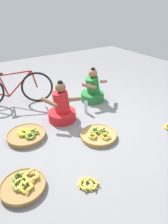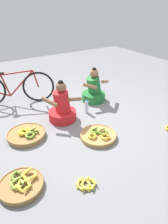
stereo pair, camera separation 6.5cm
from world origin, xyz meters
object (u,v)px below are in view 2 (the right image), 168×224
Objects in this scene: banana_basket_front_center at (26,134)px; loose_bananas_back_center at (86,184)px; vendor_woman_front at (62,108)px; water_bottle at (87,107)px; bicycle_leaning at (14,88)px; banana_basket_back_left at (98,135)px; vendor_woman_behind at (94,90)px; banana_basket_near_bicycle at (21,184)px.

banana_basket_front_center is 1.42m from loose_bananas_back_center.
vendor_woman_front is 0.81m from banana_basket_front_center.
bicycle_leaning is at bearing 132.49° from water_bottle.
vendor_woman_front is at bearing 106.26° from banana_basket_back_left.
bicycle_leaning reaches higher than banana_basket_front_center.
vendor_woman_behind reaches higher than banana_basket_back_left.
bicycle_leaning is 2.42m from banana_basket_near_bicycle.
vendor_woman_front is at bearing -64.28° from bicycle_leaning.
banana_basket_back_left is 1.08× the size of banana_basket_near_bicycle.
vendor_woman_front is at bearing 45.12° from banana_basket_near_bicycle.
banana_basket_front_center reaches higher than banana_basket_back_left.
vendor_woman_behind reaches higher than loose_bananas_back_center.
vendor_woman_front is 2.81× the size of loose_bananas_back_center.
bicycle_leaning is (-1.53, 0.79, 0.12)m from vendor_woman_behind.
vendor_woman_front reaches higher than vendor_woman_behind.
water_bottle is at bearing 33.95° from banana_basket_near_bicycle.
vendor_woman_behind is 1.19× the size of banana_basket_front_center.
banana_basket_back_left reaches higher than loose_bananas_back_center.
banana_basket_near_bicycle is at bearing -104.40° from bicycle_leaning.
vendor_woman_behind is 2.63m from banana_basket_near_bicycle.
banana_basket_back_left is at bearing -109.63° from water_bottle.
vendor_woman_behind is 1.84m from banana_basket_front_center.
banana_basket_back_left is 0.86m from water_bottle.
banana_basket_front_center is (-0.77, -0.18, -0.20)m from vendor_woman_front.
vendor_woman_behind is at bearing 53.36° from loose_bananas_back_center.
bicycle_leaning is 1.39m from banana_basket_front_center.
water_bottle is (-0.44, -0.40, -0.11)m from vendor_woman_behind.
bicycle_leaning is 2.74m from loose_bananas_back_center.
vendor_woman_behind reaches higher than banana_basket_near_bicycle.
vendor_woman_front is 1.04× the size of vendor_woman_behind.
banana_basket_back_left is (0.80, -1.99, -0.31)m from bicycle_leaning.
banana_basket_near_bicycle is at bearing 149.70° from loose_bananas_back_center.
bicycle_leaning is at bearing 81.14° from banana_basket_front_center.
vendor_woman_behind is 2.71× the size of loose_bananas_back_center.
banana_basket_front_center is at bearing 68.49° from banana_basket_near_bicycle.
vendor_woman_behind reaches higher than bicycle_leaning.
water_bottle is at bearing -2.88° from vendor_woman_front.
loose_bananas_back_center is at bearing -122.97° from water_bottle.
banana_basket_near_bicycle reaches higher than loose_bananas_back_center.
water_bottle is at bearing 6.68° from banana_basket_front_center.
water_bottle is (0.29, 0.80, 0.09)m from banana_basket_back_left.
loose_bananas_back_center is (0.69, -0.40, -0.02)m from banana_basket_near_bicycle.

